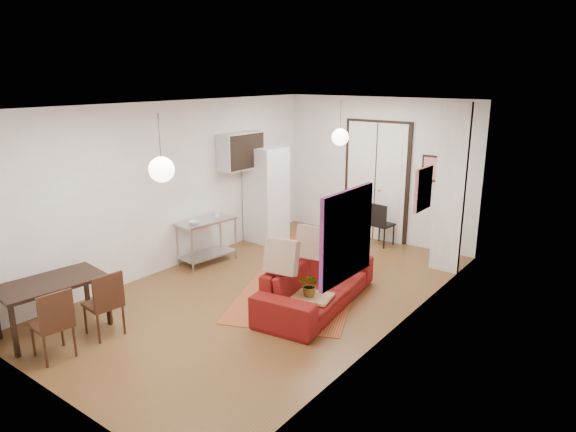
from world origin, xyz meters
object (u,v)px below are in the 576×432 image
Objects in this scene: coffee_table at (304,297)px; dining_chair_near at (108,296)px; dining_table at (51,287)px; black_side_chair at (384,220)px; fridge at (266,195)px; sofa at (317,283)px; kitchen_counter at (207,236)px; dining_chair_far at (58,315)px.

dining_chair_near is at bearing -133.48° from coffee_table.
dining_table is 6.24m from black_side_chair.
fridge is at bearing 92.70° from dining_table.
dining_chair_near is at bearing 135.59° from sofa.
dining_chair_near is 5.66m from black_side_chair.
black_side_chair reaches higher than kitchen_counter.
fridge is at bearing 44.62° from sofa.
sofa is at bearing 150.55° from dining_chair_near.
black_side_chair is at bearing 175.76° from dining_chair_far.
coffee_table is 0.61× the size of dining_table.
kitchen_counter is 0.81× the size of dining_table.
dining_chair_far reaches higher than coffee_table.
dining_table is 1.55× the size of dining_chair_far.
dining_table is at bearing 132.07° from sofa.
fridge reaches higher than dining_chair_near.
sofa is 2.79× the size of coffee_table.
fridge is 4.76m from dining_table.
fridge is (-2.63, 2.39, 0.67)m from coffee_table.
coffee_table is 0.44× the size of fridge.
kitchen_counter is 1.25× the size of dining_chair_far.
dining_table is (-2.41, -2.35, 0.34)m from coffee_table.
fridge is at bearing -162.21° from dining_chair_near.
fridge reaches higher than dining_chair_far.
dining_table is (0.26, -3.07, 0.13)m from kitchen_counter.
coffee_table is at bearing -39.35° from fridge.
coffee_table is 0.94× the size of dining_chair_near.
dining_chair_near is (0.60, 0.44, -0.13)m from dining_table.
coffee_table is at bearing 105.64° from black_side_chair.
dining_table reaches higher than coffee_table.
coffee_table is 3.62m from fridge.
fridge reaches higher than coffee_table.
dining_chair_near reaches higher than sofa.
dining_table is at bearing -84.38° from fridge.
coffee_table is at bearing 152.20° from dining_chair_far.
dining_chair_far reaches higher than dining_table.
dining_chair_near reaches higher than black_side_chair.
dining_chair_near is (0.86, -2.64, 0.01)m from kitchen_counter.
sofa is 2.61m from kitchen_counter.
coffee_table is 2.64m from dining_chair_near.
coffee_table is 3.38m from dining_table.
black_side_chair is at bearing 72.91° from dining_table.
sofa is 3.65m from dining_table.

